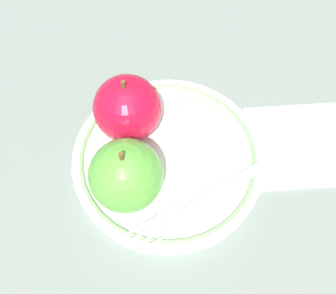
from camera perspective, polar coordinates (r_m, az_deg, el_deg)
ground_plane at (r=0.49m, az=0.92°, el=-0.07°), size 2.00×2.00×0.00m
plate at (r=0.47m, az=0.00°, el=-1.66°), size 0.24×0.24×0.02m
apple_red_whole at (r=0.45m, az=-6.20°, el=5.83°), size 0.08×0.08×0.09m
apple_second_whole at (r=0.41m, az=-6.40°, el=-4.32°), size 0.08×0.08×0.09m
apple_slice_front at (r=0.48m, az=5.73°, el=5.21°), size 0.07×0.08×0.02m
fork at (r=0.44m, az=6.00°, el=-7.81°), size 0.09×0.18×0.00m
napkin_folded at (r=0.52m, az=21.08°, el=0.54°), size 0.14×0.17×0.01m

